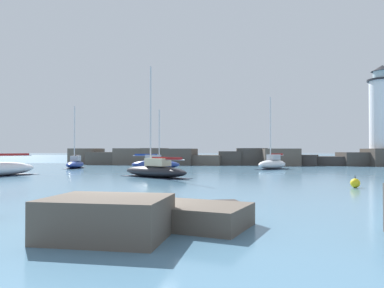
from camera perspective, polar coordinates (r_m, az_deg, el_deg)
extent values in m
plane|color=teal|center=(12.36, -8.77, -11.29)|extent=(600.00, 600.00, 0.00)
cube|color=teal|center=(117.99, 7.57, -2.08)|extent=(400.00, 116.00, 0.01)
cube|color=brown|center=(64.56, -15.79, -1.80)|extent=(4.84, 4.22, 2.57)
cube|color=#4C443D|center=(61.91, -12.99, -2.12)|extent=(4.59, 5.55, 1.98)
cube|color=brown|center=(60.69, -9.48, -1.88)|extent=(5.91, 6.26, 2.57)
cube|color=brown|center=(59.30, -5.67, -1.89)|extent=(3.60, 4.16, 2.60)
cube|color=#4C443D|center=(58.44, -1.82, -1.95)|extent=(4.85, 5.60, 2.52)
cube|color=brown|center=(58.15, 2.28, -2.44)|extent=(5.84, 6.04, 1.52)
cube|color=#423D38|center=(58.43, 5.71, -2.14)|extent=(3.84, 5.11, 2.11)
cube|color=#423D38|center=(58.33, 9.04, -1.91)|extent=(4.84, 4.01, 2.58)
cube|color=brown|center=(57.30, 13.16, -1.94)|extent=(5.94, 5.76, 2.51)
cube|color=#383330|center=(58.26, 16.95, -2.36)|extent=(4.18, 4.92, 1.59)
cube|color=#383330|center=(59.57, 20.14, -2.42)|extent=(4.79, 5.10, 1.36)
cube|color=#423D38|center=(59.57, 23.22, -2.11)|extent=(4.00, 4.94, 1.97)
cube|color=#4C443D|center=(59.91, 26.85, -1.83)|extent=(4.97, 4.95, 2.50)
cylinder|color=gray|center=(60.28, 27.10, -2.15)|extent=(4.84, 4.84, 1.80)
cylinder|color=white|center=(60.46, 27.05, 3.66)|extent=(3.58, 3.58, 10.44)
cylinder|color=#232328|center=(61.12, 27.01, 8.66)|extent=(4.12, 4.12, 0.25)
cylinder|color=silver|center=(61.24, 27.00, 9.31)|extent=(2.51, 2.51, 1.15)
cone|color=#232328|center=(61.43, 26.99, 10.25)|extent=(3.05, 3.05, 0.90)
cube|color=#383330|center=(12.12, 4.71, -10.20)|extent=(1.74, 1.97, 0.54)
cube|color=brown|center=(11.12, -0.32, -10.76)|extent=(3.77, 3.04, 0.65)
cube|color=brown|center=(9.84, -12.80, -10.88)|extent=(3.01, 2.38, 1.03)
ellipsoid|color=navy|center=(45.02, -5.57, -3.14)|extent=(6.01, 2.98, 1.07)
cube|color=black|center=(45.04, -5.57, -3.80)|extent=(5.72, 2.90, 0.03)
cube|color=#B2B2B7|center=(45.04, -5.93, -2.06)|extent=(1.87, 1.49, 0.64)
cylinder|color=silver|center=(44.96, -5.02, 1.41)|extent=(0.12, 0.12, 6.08)
cylinder|color=#BCBCC1|center=(45.19, -7.02, -1.76)|extent=(3.18, 0.43, 0.10)
cube|color=navy|center=(45.19, -7.02, -1.63)|extent=(2.72, 0.48, 0.20)
cylinder|color=#BCBCC1|center=(37.32, -25.75, -1.60)|extent=(1.31, 4.06, 0.10)
cube|color=maroon|center=(37.32, -25.75, -1.44)|extent=(1.22, 3.48, 0.20)
ellipsoid|color=black|center=(31.21, -5.69, -4.20)|extent=(7.06, 5.60, 0.94)
cube|color=black|center=(31.24, -5.70, -5.04)|extent=(6.73, 5.37, 0.03)
cube|color=beige|center=(30.90, -5.25, -2.76)|extent=(2.38, 2.08, 0.64)
cylinder|color=silver|center=(31.70, -6.32, 4.28)|extent=(0.12, 0.12, 8.38)
cylinder|color=#BCBCC1|center=(30.10, -3.89, -2.38)|extent=(3.35, 2.28, 0.10)
cube|color=maroon|center=(30.09, -3.89, -2.19)|extent=(2.91, 2.04, 0.20)
ellipsoid|color=white|center=(45.71, 12.14, -3.07)|extent=(4.47, 5.27, 1.11)
cube|color=black|center=(45.74, 12.14, -3.74)|extent=(4.29, 5.04, 0.03)
cube|color=#B2B2B7|center=(45.91, 12.31, -1.97)|extent=(1.70, 1.84, 0.64)
cylinder|color=silver|center=(45.43, 11.85, 2.35)|extent=(0.12, 0.12, 7.50)
cylinder|color=#BCBCC1|center=(46.57, 12.83, -1.67)|extent=(1.74, 2.39, 0.10)
cube|color=maroon|center=(46.57, 12.83, -1.55)|extent=(1.58, 2.10, 0.20)
ellipsoid|color=navy|center=(49.45, -17.39, -3.00)|extent=(2.95, 5.77, 0.91)
cube|color=black|center=(49.46, -17.39, -3.51)|extent=(2.85, 5.49, 0.03)
cube|color=#B2B2B7|center=(49.69, -17.30, -2.10)|extent=(1.31, 1.83, 0.64)
cylinder|color=silver|center=(49.06, -17.48, 1.54)|extent=(0.12, 0.12, 6.90)
cylinder|color=#BCBCC1|center=(50.49, -17.08, -1.83)|extent=(0.77, 2.98, 0.10)
cube|color=#4C4C51|center=(50.49, -17.08, -1.71)|extent=(0.77, 2.56, 0.20)
sphere|color=yellow|center=(24.28, 23.61, -5.48)|extent=(0.56, 0.56, 0.56)
cylinder|color=black|center=(24.26, 23.60, -4.59)|extent=(0.04, 0.04, 0.20)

